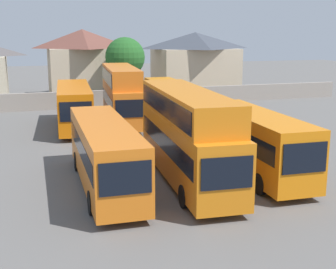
{
  "coord_description": "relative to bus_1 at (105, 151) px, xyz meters",
  "views": [
    {
      "loc": [
        -7.92,
        -23.13,
        8.09
      ],
      "look_at": [
        0.0,
        3.0,
        1.94
      ],
      "focal_mm": 49.96,
      "sensor_mm": 36.0,
      "label": 1
    }
  ],
  "objects": [
    {
      "name": "bus_4",
      "position": [
        0.04,
        15.69,
        0.06
      ],
      "size": [
        3.4,
        10.99,
        3.54
      ],
      "rotation": [
        0.0,
        0.0,
        -1.65
      ],
      "color": "orange",
      "rests_on": "ground"
    },
    {
      "name": "bus_1",
      "position": [
        0.0,
        0.0,
        0.0
      ],
      "size": [
        2.68,
        11.34,
        3.43
      ],
      "rotation": [
        0.0,
        0.0,
        -1.58
      ],
      "color": "orange",
      "rests_on": "ground"
    },
    {
      "name": "bus_2",
      "position": [
        4.43,
        -0.17,
        0.83
      ],
      "size": [
        3.27,
        12.07,
        4.94
      ],
      "rotation": [
        0.0,
        0.0,
        -1.63
      ],
      "color": "orange",
      "rests_on": "ground"
    },
    {
      "name": "house_terrace_right",
      "position": [
        17.24,
        33.6,
        1.99
      ],
      "size": [
        10.4,
        7.75,
        7.75
      ],
      "color": "#C6B293",
      "rests_on": "ground"
    },
    {
      "name": "bus_5",
      "position": [
        4.16,
        16.33,
        0.84
      ],
      "size": [
        3.32,
        10.64,
        4.97
      ],
      "rotation": [
        0.0,
        0.0,
        -1.66
      ],
      "color": "orange",
      "rests_on": "ground"
    },
    {
      "name": "bus_3",
      "position": [
        8.47,
        -0.21,
        0.06
      ],
      "size": [
        2.81,
        10.3,
        3.55
      ],
      "rotation": [
        0.0,
        0.0,
        -1.59
      ],
      "color": "orange",
      "rests_on": "ground"
    },
    {
      "name": "house_terrace_centre",
      "position": [
        3.11,
        34.39,
        2.18
      ],
      "size": [
        8.51,
        7.86,
        8.12
      ],
      "color": "#C6B293",
      "rests_on": "ground"
    },
    {
      "name": "ground",
      "position": [
        4.3,
        17.9,
        -1.96
      ],
      "size": [
        140.0,
        140.0,
        0.0
      ],
      "primitive_type": "plane",
      "color": "#605E5B"
    },
    {
      "name": "tree_behind_wall",
      "position": [
        7.02,
        28.34,
        3.09
      ],
      "size": [
        4.4,
        4.4,
        7.28
      ],
      "color": "brown",
      "rests_on": "ground"
    },
    {
      "name": "bus_6",
      "position": [
        8.71,
        15.81,
        0.01
      ],
      "size": [
        2.84,
        11.95,
        3.44
      ],
      "rotation": [
        0.0,
        0.0,
        -1.59
      ],
      "color": "orange",
      "rests_on": "ground"
    },
    {
      "name": "depot_boundary_wall",
      "position": [
        4.3,
        25.84,
        -1.06
      ],
      "size": [
        56.0,
        0.5,
        1.8
      ],
      "primitive_type": "cube",
      "color": "gray",
      "rests_on": "ground"
    }
  ]
}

